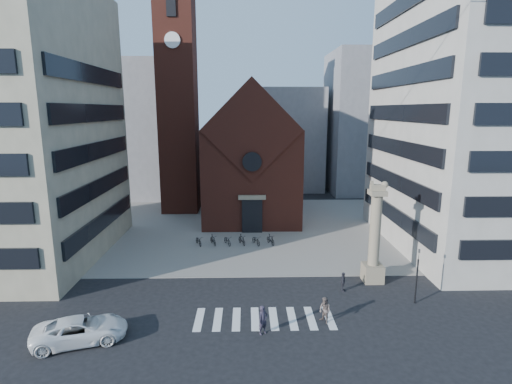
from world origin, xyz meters
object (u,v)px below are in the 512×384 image
(white_car, at_px, (80,330))
(pedestrian_1, at_px, (325,310))
(pedestrian_2, at_px, (343,282))
(scooter_0, at_px, (199,240))
(lion_column, at_px, (374,242))
(traffic_light, at_px, (417,275))
(pedestrian_0, at_px, (263,320))

(white_car, bearing_deg, pedestrian_1, -99.91)
(pedestrian_2, relative_size, scooter_0, 0.85)
(white_car, relative_size, pedestrian_2, 3.55)
(white_car, distance_m, scooter_0, 18.78)
(lion_column, xyz_separation_m, pedestrian_1, (-5.35, -6.59, -2.55))
(pedestrian_1, bearing_deg, scooter_0, 177.79)
(lion_column, distance_m, traffic_light, 4.62)
(pedestrian_1, distance_m, scooter_0, 19.22)
(lion_column, bearing_deg, pedestrian_1, -129.08)
(white_car, bearing_deg, traffic_light, -95.78)
(traffic_light, relative_size, pedestrian_1, 2.37)
(traffic_light, relative_size, pedestrian_2, 2.71)
(traffic_light, bearing_deg, scooter_0, 142.81)
(lion_column, distance_m, pedestrian_1, 8.87)
(lion_column, xyz_separation_m, pedestrian_2, (-2.96, -1.84, -2.66))
(lion_column, height_order, white_car, lion_column)
(pedestrian_1, bearing_deg, lion_column, 105.69)
(scooter_0, bearing_deg, pedestrian_0, -93.40)
(white_car, bearing_deg, scooter_0, -33.16)
(scooter_0, bearing_deg, pedestrian_1, -79.96)
(scooter_0, bearing_deg, traffic_light, -60.17)
(traffic_light, distance_m, scooter_0, 22.43)
(white_car, relative_size, scooter_0, 3.01)
(lion_column, relative_size, scooter_0, 4.63)
(scooter_0, bearing_deg, white_car, -129.36)
(pedestrian_0, height_order, scooter_0, pedestrian_0)
(traffic_light, distance_m, pedestrian_0, 12.33)
(pedestrian_0, bearing_deg, white_car, 144.60)
(pedestrian_0, relative_size, pedestrian_1, 1.07)
(pedestrian_0, relative_size, scooter_0, 1.03)
(traffic_light, xyz_separation_m, pedestrian_0, (-11.63, -3.88, -1.32))
(lion_column, bearing_deg, pedestrian_0, -140.71)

